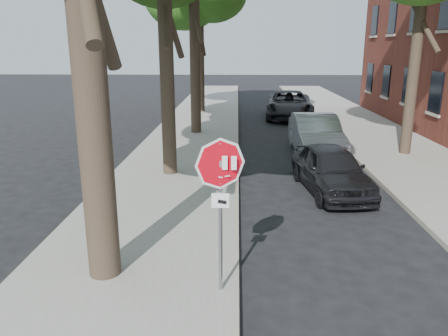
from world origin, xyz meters
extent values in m
plane|color=black|center=(0.00, 0.00, 0.00)|extent=(120.00, 120.00, 0.00)
cube|color=gray|center=(-2.50, 12.00, 0.06)|extent=(4.00, 55.00, 0.12)
cube|color=gray|center=(6.00, 12.00, 0.06)|extent=(4.00, 55.00, 0.12)
cube|color=#9E9384|center=(-0.45, 12.00, 0.07)|extent=(0.12, 55.00, 0.13)
cube|color=#9E9384|center=(3.95, 12.00, 0.07)|extent=(0.12, 55.00, 0.13)
cylinder|color=gray|center=(-0.70, 0.00, 1.42)|extent=(0.06, 0.06, 2.60)
cube|color=#99999E|center=(-0.70, -0.03, 2.32)|extent=(0.05, 0.06, 0.10)
cylinder|color=#99999E|center=(-0.70, -0.03, 2.32)|extent=(0.76, 0.32, 0.82)
cylinder|color=white|center=(-0.70, -0.05, 2.32)|extent=(0.76, 0.32, 0.82)
cylinder|color=red|center=(-0.70, -0.05, 2.32)|extent=(0.68, 0.29, 0.74)
cube|color=white|center=(-0.91, -0.06, 2.34)|extent=(0.08, 0.00, 0.22)
cube|color=white|center=(-0.77, -0.06, 2.34)|extent=(0.08, 0.00, 0.22)
cube|color=white|center=(-0.63, -0.06, 2.34)|extent=(0.08, 0.00, 0.22)
cube|color=white|center=(-0.49, -0.06, 2.34)|extent=(0.08, 0.00, 0.22)
cube|color=silver|center=(-0.81, -0.07, 2.13)|extent=(0.08, 0.00, 0.03)
cube|color=silver|center=(-0.70, -0.07, 2.11)|extent=(0.08, 0.00, 0.03)
cube|color=silver|center=(-0.59, -0.07, 2.13)|extent=(0.08, 0.00, 0.03)
cube|color=white|center=(-0.70, -0.04, 1.72)|extent=(0.28, 0.02, 0.24)
cube|color=black|center=(-0.67, -0.05, 1.70)|extent=(0.15, 0.00, 0.08)
cylinder|color=black|center=(-2.60, 7.00, 4.87)|extent=(0.44, 0.44, 9.50)
cylinder|color=black|center=(-2.40, 14.00, 5.12)|extent=(0.48, 0.48, 10.00)
cylinder|color=black|center=(-2.70, 21.00, 4.62)|extent=(0.40, 0.40, 9.00)
ellipsoid|color=#1B5012|center=(-3.46, 21.76, 6.76)|extent=(3.78, 3.78, 3.02)
cylinder|color=black|center=(6.00, 10.00, 4.62)|extent=(0.40, 0.40, 9.00)
imported|color=black|center=(2.26, 5.60, 0.67)|extent=(2.06, 4.11, 1.34)
imported|color=#9A9CA1|center=(2.60, 10.19, 0.76)|extent=(1.64, 4.65, 1.53)
imported|color=black|center=(2.59, 19.12, 0.78)|extent=(3.09, 5.85, 1.57)
camera|label=1|loc=(-0.44, -6.51, 4.06)|focal=35.00mm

